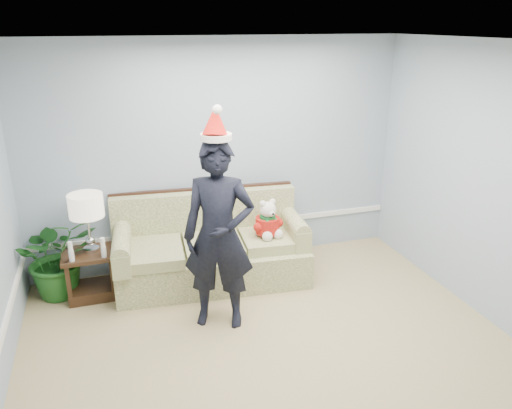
{
  "coord_description": "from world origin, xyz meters",
  "views": [
    {
      "loc": [
        -1.3,
        -3.08,
        2.85
      ],
      "look_at": [
        0.17,
        1.55,
        1.05
      ],
      "focal_mm": 35.0,
      "sensor_mm": 36.0,
      "label": 1
    }
  ],
  "objects": [
    {
      "name": "sofa",
      "position": [
        -0.22,
        2.05,
        0.36
      ],
      "size": [
        2.22,
        1.1,
        1.01
      ],
      "rotation": [
        0.0,
        0.0,
        -0.09
      ],
      "color": "#4C5B2B",
      "rests_on": "room_shell"
    },
    {
      "name": "teddy_bear",
      "position": [
        0.41,
        1.87,
        0.69
      ],
      "size": [
        0.32,
        0.34,
        0.45
      ],
      "rotation": [
        0.0,
        0.0,
        0.2
      ],
      "color": "white",
      "rests_on": "sofa"
    },
    {
      "name": "side_table",
      "position": [
        -1.56,
        2.04,
        0.21
      ],
      "size": [
        0.55,
        0.46,
        0.53
      ],
      "rotation": [
        0.0,
        0.0,
        0.0
      ],
      "color": "#392514",
      "rests_on": "room_shell"
    },
    {
      "name": "man",
      "position": [
        -0.33,
        1.14,
        0.93
      ],
      "size": [
        0.8,
        0.67,
        1.87
      ],
      "primitive_type": "imported",
      "rotation": [
        0.0,
        0.0,
        -0.38
      ],
      "color": "black",
      "rests_on": "room_shell"
    },
    {
      "name": "santa_hat",
      "position": [
        -0.33,
        1.16,
        2.0
      ],
      "size": [
        0.36,
        0.39,
        0.33
      ],
      "rotation": [
        0.0,
        0.0,
        -0.35
      ],
      "color": "white",
      "rests_on": "man"
    },
    {
      "name": "houseplant",
      "position": [
        -1.88,
        2.2,
        0.46
      ],
      "size": [
        0.99,
        0.91,
        0.92
      ],
      "primitive_type": "imported",
      "rotation": [
        0.0,
        0.0,
        0.26
      ],
      "color": "#19521A",
      "rests_on": "room_shell"
    },
    {
      "name": "wainscot_trim",
      "position": [
        -1.18,
        1.18,
        0.45
      ],
      "size": [
        4.49,
        4.99,
        0.06
      ],
      "color": "white",
      "rests_on": "room_shell"
    },
    {
      "name": "room_shell",
      "position": [
        0.0,
        0.0,
        1.35
      ],
      "size": [
        4.54,
        5.04,
        2.74
      ],
      "color": "tan",
      "rests_on": "ground"
    },
    {
      "name": "table_lamp",
      "position": [
        -1.52,
        2.08,
        1.02
      ],
      "size": [
        0.36,
        0.36,
        0.64
      ],
      "color": "silver",
      "rests_on": "side_table"
    },
    {
      "name": "candle_pair",
      "position": [
        -1.56,
        1.87,
        0.63
      ],
      "size": [
        0.37,
        0.05,
        0.22
      ],
      "color": "silver",
      "rests_on": "side_table"
    }
  ]
}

